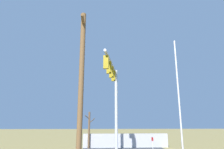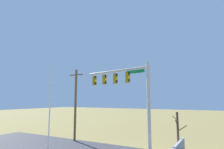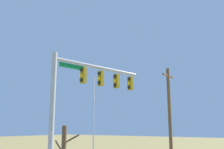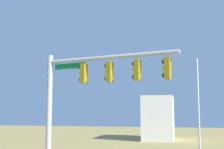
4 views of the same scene
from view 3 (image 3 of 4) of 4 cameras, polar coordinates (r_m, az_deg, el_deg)
The scene contains 3 objects.
signal_mast at distance 15.52m, azimuth -6.25°, elevation -4.16°, with size 6.78×1.59×7.62m.
flagpole at distance 21.88m, azimuth -4.10°, elevation -10.62°, with size 0.10×0.10×7.70m, color silver.
utility_pole at distance 20.79m, azimuth 12.67°, elevation -9.26°, with size 1.90×0.26×8.15m.
Camera 3 is at (12.12, 11.41, 3.50)m, focal length 41.29 mm.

